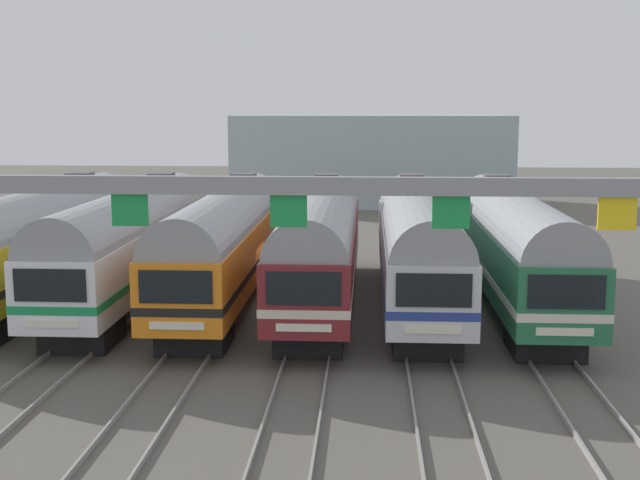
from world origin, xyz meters
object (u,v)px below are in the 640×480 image
Objects in this scene: commuter_train_orange at (226,240)px; commuter_train_maroon at (321,241)px; commuter_train_white at (133,239)px; commuter_train_silver at (417,242)px; commuter_train_yellow at (40,238)px; catenary_gantry at (209,222)px; commuter_train_green at (514,243)px.

commuter_train_orange is 3.93m from commuter_train_maroon.
commuter_train_white is 11.78m from commuter_train_silver.
commuter_train_maroon is 3.93m from commuter_train_silver.
commuter_train_yellow is 0.73× the size of catenary_gantry.
commuter_train_silver is 1.00× the size of commuter_train_green.
commuter_train_yellow is 19.63m from commuter_train_green.
catenary_gantry is at bearing -98.27° from commuter_train_maroon.
commuter_train_silver is (15.70, 0.00, 0.00)m from commuter_train_yellow.
commuter_train_yellow is 1.00× the size of commuter_train_white.
commuter_train_yellow is at bearing 180.00° from commuter_train_orange.
commuter_train_silver is 0.73× the size of catenary_gantry.
commuter_train_orange is 13.89m from catenary_gantry.
commuter_train_orange is 11.78m from commuter_train_green.
commuter_train_orange and commuter_train_silver have the same top height.
commuter_train_yellow is at bearing 126.01° from catenary_gantry.
commuter_train_white is at bearing 0.00° from commuter_train_yellow.
commuter_train_yellow is 11.78m from commuter_train_maroon.
commuter_train_maroon and commuter_train_silver have the same top height.
commuter_train_orange is (3.93, 0.00, 0.00)m from commuter_train_white.
commuter_train_maroon is 0.73× the size of catenary_gantry.
commuter_train_yellow and commuter_train_orange have the same top height.
commuter_train_orange is 1.00× the size of commuter_train_green.
commuter_train_maroon is at bearing 0.00° from commuter_train_orange.
commuter_train_orange is 7.85m from commuter_train_silver.
commuter_train_orange is at bearing 180.00° from commuter_train_green.
commuter_train_green is 16.90m from catenary_gantry.
commuter_train_orange is 0.73× the size of catenary_gantry.
commuter_train_maroon is at bearing 180.00° from commuter_train_green.
commuter_train_maroon is (11.78, 0.00, 0.00)m from commuter_train_yellow.
commuter_train_yellow is at bearing 180.00° from commuter_train_white.
catenary_gantry reaches higher than commuter_train_white.
commuter_train_orange is at bearing 98.27° from catenary_gantry.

